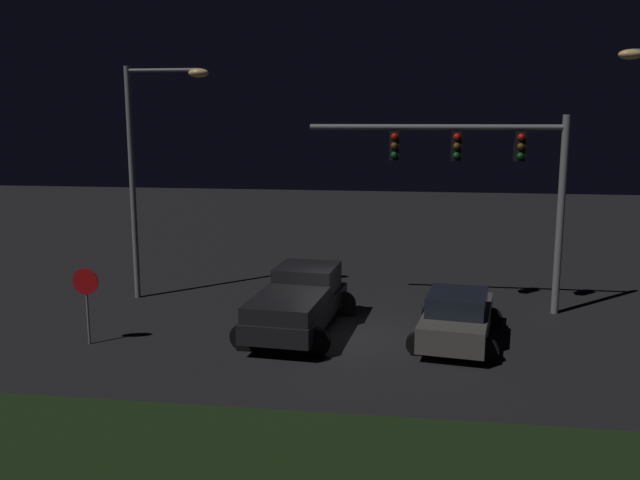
{
  "coord_description": "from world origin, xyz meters",
  "views": [
    {
      "loc": [
        2.2,
        -19.2,
        6.44
      ],
      "look_at": [
        -0.69,
        1.07,
        2.7
      ],
      "focal_mm": 38.07,
      "sensor_mm": 36.0,
      "label": 1
    }
  ],
  "objects_px": {
    "street_lamp_left": "(148,154)",
    "car_sedan": "(457,317)",
    "pickup_truck": "(299,298)",
    "stop_sign": "(86,291)",
    "traffic_signal_gantry": "(486,165)"
  },
  "relations": [
    {
      "from": "car_sedan",
      "to": "traffic_signal_gantry",
      "type": "bearing_deg",
      "value": -7.04
    },
    {
      "from": "pickup_truck",
      "to": "car_sedan",
      "type": "height_order",
      "value": "pickup_truck"
    },
    {
      "from": "stop_sign",
      "to": "car_sedan",
      "type": "bearing_deg",
      "value": 9.32
    },
    {
      "from": "traffic_signal_gantry",
      "to": "stop_sign",
      "type": "height_order",
      "value": "traffic_signal_gantry"
    },
    {
      "from": "traffic_signal_gantry",
      "to": "street_lamp_left",
      "type": "distance_m",
      "value": 11.47
    },
    {
      "from": "pickup_truck",
      "to": "street_lamp_left",
      "type": "height_order",
      "value": "street_lamp_left"
    },
    {
      "from": "street_lamp_left",
      "to": "car_sedan",
      "type": "bearing_deg",
      "value": -17.71
    },
    {
      "from": "pickup_truck",
      "to": "traffic_signal_gantry",
      "type": "bearing_deg",
      "value": -57.44
    },
    {
      "from": "pickup_truck",
      "to": "street_lamp_left",
      "type": "distance_m",
      "value": 7.73
    },
    {
      "from": "street_lamp_left",
      "to": "traffic_signal_gantry",
      "type": "bearing_deg",
      "value": 0.1
    },
    {
      "from": "traffic_signal_gantry",
      "to": "street_lamp_left",
      "type": "bearing_deg",
      "value": -179.9
    },
    {
      "from": "pickup_truck",
      "to": "stop_sign",
      "type": "distance_m",
      "value": 6.17
    },
    {
      "from": "car_sedan",
      "to": "stop_sign",
      "type": "bearing_deg",
      "value": 107.88
    },
    {
      "from": "pickup_truck",
      "to": "traffic_signal_gantry",
      "type": "relative_size",
      "value": 0.67
    },
    {
      "from": "car_sedan",
      "to": "pickup_truck",
      "type": "bearing_deg",
      "value": 93.41
    }
  ]
}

